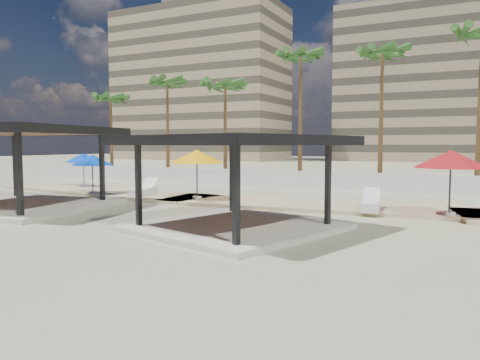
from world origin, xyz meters
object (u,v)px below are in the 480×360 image
object	(u,v)px
umbrella_a	(83,158)
lounger_c	(370,205)
pavilion_central	(234,174)
umbrella_c	(451,159)
lounger_a	(144,191)
pavilion_west	(17,160)

from	to	relation	value
umbrella_a	lounger_c	size ratio (longest dim) A/B	1.09
pavilion_central	umbrella_a	size ratio (longest dim) A/B	3.08
lounger_c	umbrella_a	bearing A→B (deg)	72.86
umbrella_c	lounger_a	distance (m)	16.08
umbrella_a	lounger_c	xyz separation A→B (m)	(20.13, -3.16, -1.72)
pavilion_west	pavilion_central	bearing A→B (deg)	-9.52
pavilion_central	pavilion_west	bearing A→B (deg)	-164.90
pavilion_west	umbrella_a	bearing A→B (deg)	110.06
umbrella_a	lounger_a	xyz separation A→B (m)	(7.36, -2.78, -1.71)
umbrella_a	pavilion_central	bearing A→B (deg)	-29.25
umbrella_a	umbrella_c	world-z (taller)	umbrella_c
pavilion_central	umbrella_a	xyz separation A→B (m)	(-16.54, 9.27, 0.12)
umbrella_c	lounger_c	xyz separation A→B (m)	(-3.18, 0.24, -2.06)
umbrella_a	umbrella_c	distance (m)	23.55
pavilion_west	lounger_c	distance (m)	16.45
pavilion_west	lounger_c	xyz separation A→B (m)	(15.24, 5.87, -1.92)
pavilion_central	lounger_c	world-z (taller)	pavilion_central
umbrella_c	lounger_a	xyz separation A→B (m)	(-15.94, 0.62, -2.05)
pavilion_central	umbrella_c	distance (m)	8.96
lounger_a	lounger_c	bearing A→B (deg)	-104.48
umbrella_c	lounger_c	size ratio (longest dim) A/B	1.45
umbrella_a	umbrella_c	xyz separation A→B (m)	(23.30, -3.40, 0.34)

